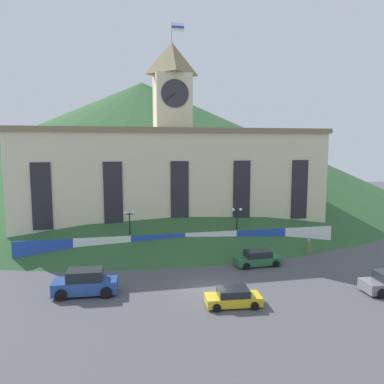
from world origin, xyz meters
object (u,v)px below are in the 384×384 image
street_lamp_far_left (130,223)px  car_yellow_coupe (233,298)px  car_green_wagon (258,259)px  pedestrian (309,246)px  car_blue_van (85,283)px  street_lamp_right (237,219)px

street_lamp_far_left → car_yellow_coupe: 16.91m
car_green_wagon → pedestrian: pedestrian is taller
car_green_wagon → car_yellow_coupe: 10.16m
car_yellow_coupe → pedestrian: bearing=-133.5°
car_green_wagon → pedestrian: bearing=16.1°
street_lamp_far_left → car_green_wagon: 14.34m
car_yellow_coupe → car_green_wagon: bearing=-117.2°
street_lamp_far_left → car_blue_van: street_lamp_far_left is taller
car_blue_van → pedestrian: size_ratio=2.91×
car_yellow_coupe → pedestrian: 16.51m
street_lamp_far_left → pedestrian: (19.40, -4.15, -2.62)m
car_green_wagon → car_blue_van: 17.04m
car_yellow_coupe → pedestrian: pedestrian is taller
street_lamp_far_left → street_lamp_right: street_lamp_far_left is taller
car_blue_van → pedestrian: (23.49, 6.43, 0.01)m
car_yellow_coupe → pedestrian: size_ratio=2.42×
street_lamp_right → pedestrian: bearing=-30.6°
street_lamp_right → car_yellow_coupe: (-5.35, -15.09, -2.90)m
street_lamp_far_left → street_lamp_right: (12.39, 0.00, -0.07)m
car_blue_van → street_lamp_right: bearing=36.3°
street_lamp_right → car_green_wagon: (0.07, -6.48, -2.81)m
street_lamp_right → car_blue_van: bearing=-147.3°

